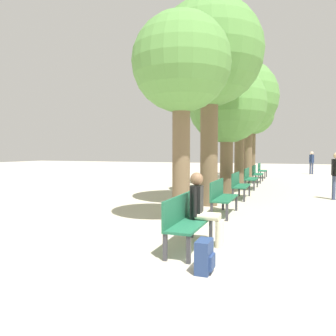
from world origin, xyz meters
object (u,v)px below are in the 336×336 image
at_px(tree_row_3, 240,98).
at_px(backpack, 205,257).
at_px(bench_row_3, 249,177).
at_px(tree_row_4, 248,103).
at_px(bench_row_5, 261,169).
at_px(bench_row_1, 221,195).
at_px(person_seated, 203,207).
at_px(bench_row_2, 239,184).
at_px(tree_row_1, 210,55).
at_px(tree_row_2, 227,105).
at_px(tree_row_0, 181,66).
at_px(bench_row_0, 185,218).
at_px(bench_row_4, 256,172).
at_px(pedestrian_near, 312,161).
at_px(tree_row_5, 254,115).

height_order(tree_row_3, backpack, tree_row_3).
height_order(bench_row_3, tree_row_4, tree_row_4).
bearing_deg(bench_row_5, bench_row_1, -90.00).
xyz_separation_m(person_seated, backpack, (0.36, -1.29, -0.47)).
xyz_separation_m(bench_row_2, bench_row_3, (0.00, 3.17, 0.00)).
bearing_deg(bench_row_5, bench_row_3, -90.00).
xyz_separation_m(tree_row_3, backpack, (1.26, -11.95, -4.03)).
height_order(bench_row_2, bench_row_3, same).
distance_m(tree_row_1, tree_row_2, 3.18).
bearing_deg(person_seated, backpack, -74.63).
xyz_separation_m(tree_row_0, tree_row_2, (0.00, 5.73, -0.12)).
height_order(bench_row_3, tree_row_1, tree_row_1).
bearing_deg(bench_row_0, bench_row_1, 90.00).
bearing_deg(tree_row_0, bench_row_0, -69.66).
relative_size(bench_row_4, tree_row_1, 0.25).
xyz_separation_m(bench_row_1, tree_row_1, (-0.67, 1.38, 4.06)).
xyz_separation_m(bench_row_1, bench_row_2, (0.00, 3.17, 0.00)).
distance_m(bench_row_0, bench_row_3, 9.51).
distance_m(bench_row_4, bench_row_5, 3.17).
xyz_separation_m(bench_row_3, bench_row_4, (0.00, 3.17, 0.00)).
relative_size(bench_row_3, pedestrian_near, 0.95).
xyz_separation_m(tree_row_0, backpack, (1.26, -2.79, -3.37)).
bearing_deg(tree_row_2, backpack, -81.62).
relative_size(bench_row_0, backpack, 3.41).
bearing_deg(bench_row_2, bench_row_1, -90.00).
height_order(bench_row_1, person_seated, person_seated).
distance_m(tree_row_0, person_seated, 3.39).
distance_m(bench_row_5, tree_row_5, 3.99).
height_order(bench_row_0, tree_row_2, tree_row_2).
height_order(tree_row_3, tree_row_5, tree_row_3).
height_order(person_seated, backpack, person_seated).
height_order(tree_row_5, pedestrian_near, tree_row_5).
relative_size(bench_row_0, bench_row_5, 1.00).
xyz_separation_m(bench_row_0, bench_row_3, (0.00, 9.51, 0.00)).
relative_size(bench_row_1, bench_row_5, 1.00).
distance_m(bench_row_4, tree_row_0, 11.32).
height_order(tree_row_1, pedestrian_near, tree_row_1).
height_order(bench_row_1, tree_row_2, tree_row_2).
distance_m(tree_row_0, pedestrian_near, 19.09).
bearing_deg(bench_row_4, person_seated, -88.91).
relative_size(bench_row_5, backpack, 3.41).
xyz_separation_m(bench_row_0, tree_row_1, (-0.67, 4.55, 4.06)).
distance_m(bench_row_2, backpack, 7.36).
bearing_deg(bench_row_2, tree_row_2, 119.21).
bearing_deg(bench_row_4, tree_row_1, -94.68).
height_order(bench_row_0, tree_row_0, tree_row_0).
height_order(tree_row_1, tree_row_3, tree_row_1).
distance_m(bench_row_3, person_seated, 9.21).
bearing_deg(tree_row_0, backpack, -65.74).
relative_size(bench_row_0, tree_row_5, 0.28).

